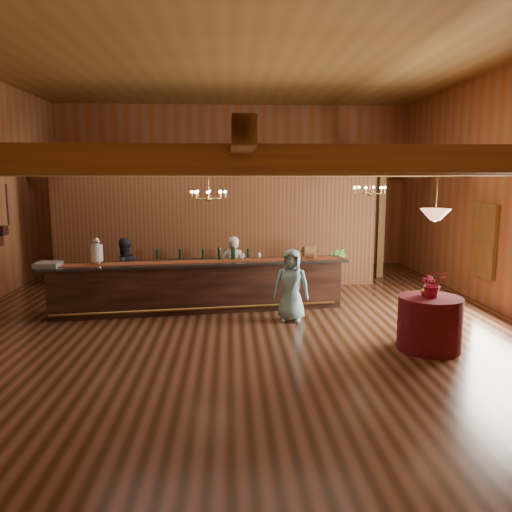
{
  "coord_description": "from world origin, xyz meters",
  "views": [
    {
      "loc": [
        -0.11,
        -10.48,
        3.0
      ],
      "look_at": [
        0.47,
        0.45,
        1.31
      ],
      "focal_mm": 35.0,
      "sensor_mm": 36.0,
      "label": 1
    }
  ],
  "objects_px": {
    "beverage_dispenser": "(97,252)",
    "floor_plant": "(333,271)",
    "raffle_drum": "(309,251)",
    "round_table": "(429,323)",
    "staff_second": "(124,272)",
    "pendant_lamp": "(435,214)",
    "chandelier_left": "(209,194)",
    "guest": "(291,285)",
    "chandelier_right": "(370,190)",
    "backbar_shelf": "(203,274)",
    "tasting_bar": "(200,286)",
    "bartender": "(233,269)"
  },
  "relations": [
    {
      "from": "beverage_dispenser",
      "to": "floor_plant",
      "type": "distance_m",
      "value": 5.96
    },
    {
      "from": "raffle_drum",
      "to": "round_table",
      "type": "distance_m",
      "value": 3.66
    },
    {
      "from": "round_table",
      "to": "floor_plant",
      "type": "height_order",
      "value": "floor_plant"
    },
    {
      "from": "round_table",
      "to": "staff_second",
      "type": "relative_size",
      "value": 0.68
    },
    {
      "from": "pendant_lamp",
      "to": "floor_plant",
      "type": "bearing_deg",
      "value": 100.45
    },
    {
      "from": "chandelier_left",
      "to": "guest",
      "type": "relative_size",
      "value": 0.52
    },
    {
      "from": "chandelier_right",
      "to": "staff_second",
      "type": "xyz_separation_m",
      "value": [
        -6.04,
        -0.53,
        -1.93
      ]
    },
    {
      "from": "backbar_shelf",
      "to": "guest",
      "type": "distance_m",
      "value": 3.93
    },
    {
      "from": "chandelier_left",
      "to": "chandelier_right",
      "type": "xyz_separation_m",
      "value": [
        3.98,
        0.97,
        0.08
      ]
    },
    {
      "from": "pendant_lamp",
      "to": "tasting_bar",
      "type": "bearing_deg",
      "value": 145.85
    },
    {
      "from": "raffle_drum",
      "to": "backbar_shelf",
      "type": "relative_size",
      "value": 0.12
    },
    {
      "from": "chandelier_right",
      "to": "staff_second",
      "type": "relative_size",
      "value": 0.49
    },
    {
      "from": "pendant_lamp",
      "to": "staff_second",
      "type": "xyz_separation_m",
      "value": [
        -6.05,
        3.51,
        -1.59
      ]
    },
    {
      "from": "beverage_dispenser",
      "to": "pendant_lamp",
      "type": "xyz_separation_m",
      "value": [
        6.44,
        -2.61,
        0.97
      ]
    },
    {
      "from": "beverage_dispenser",
      "to": "tasting_bar",
      "type": "bearing_deg",
      "value": 6.23
    },
    {
      "from": "backbar_shelf",
      "to": "staff_second",
      "type": "height_order",
      "value": "staff_second"
    },
    {
      "from": "round_table",
      "to": "guest",
      "type": "distance_m",
      "value": 2.96
    },
    {
      "from": "beverage_dispenser",
      "to": "backbar_shelf",
      "type": "relative_size",
      "value": 0.21
    },
    {
      "from": "bartender",
      "to": "tasting_bar",
      "type": "bearing_deg",
      "value": 58.62
    },
    {
      "from": "round_table",
      "to": "bartender",
      "type": "bearing_deg",
      "value": 133.43
    },
    {
      "from": "round_table",
      "to": "staff_second",
      "type": "height_order",
      "value": "staff_second"
    },
    {
      "from": "pendant_lamp",
      "to": "floor_plant",
      "type": "relative_size",
      "value": 0.74
    },
    {
      "from": "backbar_shelf",
      "to": "chandelier_left",
      "type": "distance_m",
      "value": 3.17
    },
    {
      "from": "backbar_shelf",
      "to": "beverage_dispenser",
      "type": "bearing_deg",
      "value": -138.74
    },
    {
      "from": "chandelier_right",
      "to": "floor_plant",
      "type": "relative_size",
      "value": 0.66
    },
    {
      "from": "raffle_drum",
      "to": "bartender",
      "type": "bearing_deg",
      "value": 164.75
    },
    {
      "from": "beverage_dispenser",
      "to": "round_table",
      "type": "relative_size",
      "value": 0.54
    },
    {
      "from": "pendant_lamp",
      "to": "guest",
      "type": "bearing_deg",
      "value": 138.88
    },
    {
      "from": "beverage_dispenser",
      "to": "round_table",
      "type": "distance_m",
      "value": 7.01
    },
    {
      "from": "tasting_bar",
      "to": "bartender",
      "type": "distance_m",
      "value": 1.12
    },
    {
      "from": "chandelier_right",
      "to": "pendant_lamp",
      "type": "distance_m",
      "value": 4.05
    },
    {
      "from": "chandelier_right",
      "to": "guest",
      "type": "bearing_deg",
      "value": -136.39
    },
    {
      "from": "raffle_drum",
      "to": "pendant_lamp",
      "type": "bearing_deg",
      "value": -62.16
    },
    {
      "from": "bartender",
      "to": "staff_second",
      "type": "relative_size",
      "value": 1.01
    },
    {
      "from": "backbar_shelf",
      "to": "chandelier_right",
      "type": "relative_size",
      "value": 3.62
    },
    {
      "from": "raffle_drum",
      "to": "chandelier_right",
      "type": "height_order",
      "value": "chandelier_right"
    },
    {
      "from": "backbar_shelf",
      "to": "bartender",
      "type": "bearing_deg",
      "value": -73.06
    },
    {
      "from": "staff_second",
      "to": "pendant_lamp",
      "type": "bearing_deg",
      "value": 118.54
    },
    {
      "from": "round_table",
      "to": "chandelier_right",
      "type": "xyz_separation_m",
      "value": [
        -0.02,
        4.04,
        2.26
      ]
    },
    {
      "from": "beverage_dispenser",
      "to": "floor_plant",
      "type": "xyz_separation_m",
      "value": [
        5.62,
        1.78,
        -0.82
      ]
    },
    {
      "from": "bartender",
      "to": "raffle_drum",
      "type": "bearing_deg",
      "value": 178.44
    },
    {
      "from": "beverage_dispenser",
      "to": "staff_second",
      "type": "relative_size",
      "value": 0.37
    },
    {
      "from": "round_table",
      "to": "chandelier_left",
      "type": "xyz_separation_m",
      "value": [
        -3.99,
        3.07,
        2.18
      ]
    },
    {
      "from": "floor_plant",
      "to": "staff_second",
      "type": "bearing_deg",
      "value": -170.42
    },
    {
      "from": "beverage_dispenser",
      "to": "backbar_shelf",
      "type": "distance_m",
      "value": 3.59
    },
    {
      "from": "backbar_shelf",
      "to": "pendant_lamp",
      "type": "relative_size",
      "value": 3.22
    },
    {
      "from": "raffle_drum",
      "to": "chandelier_left",
      "type": "relative_size",
      "value": 0.43
    },
    {
      "from": "backbar_shelf",
      "to": "staff_second",
      "type": "relative_size",
      "value": 1.79
    },
    {
      "from": "pendant_lamp",
      "to": "staff_second",
      "type": "relative_size",
      "value": 0.56
    },
    {
      "from": "chandelier_left",
      "to": "raffle_drum",
      "type": "bearing_deg",
      "value": 1.95
    }
  ]
}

